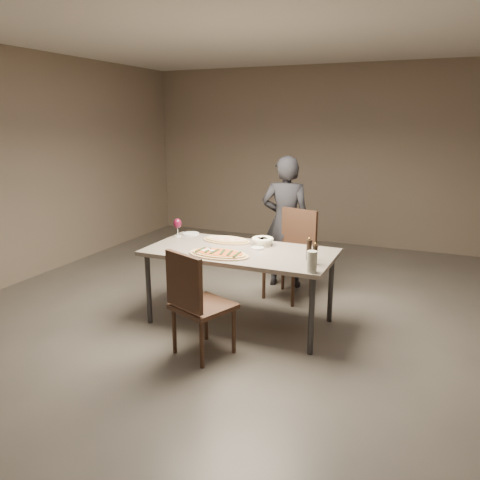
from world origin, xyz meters
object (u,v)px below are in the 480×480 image
at_px(dining_table, 240,256).
at_px(chair_near, 195,299).
at_px(diner, 286,222).
at_px(ham_pizza, 226,240).
at_px(chair_far, 293,249).
at_px(pepper_mill_left, 315,254).
at_px(carafe, 312,262).
at_px(bread_basket, 263,241).
at_px(zucchini_pizza, 219,254).

height_order(dining_table, chair_near, chair_near).
bearing_deg(diner, chair_near, 75.03).
distance_m(ham_pizza, chair_far, 0.87).
distance_m(pepper_mill_left, carafe, 0.22).
relative_size(dining_table, bread_basket, 8.23).
xyz_separation_m(carafe, chair_far, (-0.55, 1.30, -0.28)).
height_order(carafe, diner, diner).
bearing_deg(dining_table, zucchini_pizza, -114.03).
distance_m(ham_pizza, bread_basket, 0.40).
bearing_deg(diner, pepper_mill_left, 106.03).
relative_size(zucchini_pizza, pepper_mill_left, 3.06).
distance_m(zucchini_pizza, diner, 1.48).
bearing_deg(bread_basket, chair_near, -100.89).
bearing_deg(bread_basket, dining_table, -117.82).
bearing_deg(dining_table, chair_far, 74.23).
bearing_deg(pepper_mill_left, chair_far, 115.69).
bearing_deg(ham_pizza, pepper_mill_left, -24.03).
distance_m(carafe, chair_far, 1.44).
xyz_separation_m(chair_near, chair_far, (0.32, 1.71, 0.03)).
distance_m(dining_table, zucchini_pizza, 0.28).
relative_size(dining_table, chair_far, 1.81).
bearing_deg(zucchini_pizza, bread_basket, 57.34).
bearing_deg(zucchini_pizza, ham_pizza, 99.96).
bearing_deg(carafe, bread_basket, 136.49).
xyz_separation_m(dining_table, pepper_mill_left, (0.78, -0.16, 0.15)).
distance_m(bread_basket, pepper_mill_left, 0.77).
bearing_deg(chair_far, ham_pizza, 67.89).
bearing_deg(chair_near, pepper_mill_left, 58.47).
relative_size(dining_table, pepper_mill_left, 9.29).
bearing_deg(chair_near, carafe, 46.93).
distance_m(dining_table, ham_pizza, 0.36).
height_order(dining_table, bread_basket, bread_basket).
height_order(zucchini_pizza, bread_basket, bread_basket).
bearing_deg(ham_pizza, carafe, -32.98).
distance_m(pepper_mill_left, chair_far, 1.23).
xyz_separation_m(bread_basket, pepper_mill_left, (0.64, -0.42, 0.04)).
distance_m(chair_near, diner, 2.03).
height_order(pepper_mill_left, chair_far, chair_far).
distance_m(ham_pizza, chair_near, 1.08).
distance_m(ham_pizza, diner, 1.03).
distance_m(zucchini_pizza, ham_pizza, 0.52).
distance_m(zucchini_pizza, carafe, 0.93).
bearing_deg(diner, ham_pizza, 60.32).
xyz_separation_m(ham_pizza, chair_near, (0.19, -1.04, -0.24)).
height_order(carafe, chair_near, chair_near).
bearing_deg(diner, carafe, 103.66).
height_order(dining_table, ham_pizza, ham_pizza).
xyz_separation_m(carafe, chair_near, (-0.87, -0.41, -0.31)).
bearing_deg(bread_basket, diner, 94.06).
height_order(dining_table, pepper_mill_left, pepper_mill_left).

